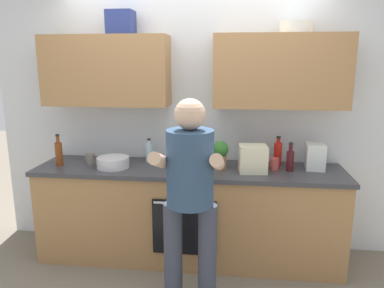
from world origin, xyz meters
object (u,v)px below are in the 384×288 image
bottle_hotsauce (278,153)px  grocery_bag_produce (315,156)px  potted_herb (220,153)px  person_standing (190,190)px  cup_ceramic (274,164)px  bottle_wine (290,160)px  cup_stoneware (90,159)px  bottle_juice (174,159)px  grocery_bag_rice (253,159)px  bottle_syrup (194,156)px  bottle_soda (175,152)px  mixing_bowl (113,162)px  bottle_vinegar (59,153)px  bottle_water (149,152)px

bottle_hotsauce → grocery_bag_produce: size_ratio=1.19×
bottle_hotsauce → potted_herb: 0.57m
person_standing → cup_ceramic: 1.03m
bottle_wine → potted_herb: (-0.62, -0.01, 0.04)m
cup_stoneware → grocery_bag_produce: 2.11m
bottle_juice → grocery_bag_rice: bearing=9.3°
person_standing → grocery_bag_produce: bearing=39.3°
bottle_syrup → grocery_bag_rice: 0.54m
bottle_soda → mixing_bowl: bottle_soda is taller
bottle_soda → cup_ceramic: bottle_soda is taller
bottle_hotsauce → bottle_soda: bearing=-174.4°
bottle_hotsauce → bottle_vinegar: size_ratio=0.93×
bottle_wine → bottle_juice: bearing=-170.1°
bottle_hotsauce → bottle_syrup: size_ratio=1.10×
cup_ceramic → potted_herb: bearing=-175.7°
potted_herb → bottle_syrup: bearing=172.2°
bottle_hotsauce → bottle_juice: bearing=-159.0°
bottle_hotsauce → bottle_soda: bottle_soda is taller
cup_stoneware → mixing_bowl: same height
bottle_syrup → mixing_bowl: bearing=-171.9°
bottle_water → mixing_bowl: bearing=-140.0°
bottle_syrup → grocery_bag_produce: bottle_syrup is taller
bottle_soda → grocery_bag_rice: size_ratio=1.23×
bottle_water → grocery_bag_rice: size_ratio=0.96×
cup_ceramic → bottle_water: bearing=173.7°
mixing_bowl → potted_herb: bearing=4.1°
bottle_syrup → mixing_bowl: bottle_syrup is taller
bottle_hotsauce → grocery_bag_produce: (0.32, -0.09, 0.00)m
bottle_soda → grocery_bag_produce: size_ratio=1.27×
bottle_juice → bottle_soda: size_ratio=1.01×
bottle_hotsauce → grocery_bag_produce: bottle_hotsauce is taller
mixing_bowl → bottle_soda: bearing=17.1°
bottle_hotsauce → bottle_juice: bottle_juice is taller
potted_herb → bottle_water: bearing=166.5°
bottle_soda → mixing_bowl: (-0.55, -0.17, -0.07)m
bottle_hotsauce → potted_herb: bottle_hotsauce is taller
person_standing → bottle_hotsauce: bearing=52.7°
person_standing → potted_herb: 0.78m
bottle_juice → potted_herb: bottle_juice is taller
cup_stoneware → grocery_bag_rice: (1.54, -0.08, 0.07)m
bottle_syrup → cup_ceramic: (0.74, 0.00, -0.05)m
bottle_soda → bottle_vinegar: 1.09m
potted_herb → grocery_bag_rice: (0.29, -0.05, -0.03)m
potted_herb → person_standing: bearing=-104.0°
potted_herb → grocery_bag_rice: 0.29m
bottle_soda → cup_ceramic: bearing=-3.9°
cup_stoneware → mixing_bowl: size_ratio=0.33×
grocery_bag_produce → bottle_water: bearing=177.7°
bottle_wine → bottle_soda: (-1.06, 0.09, 0.01)m
bottle_syrup → bottle_vinegar: bearing=-175.6°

